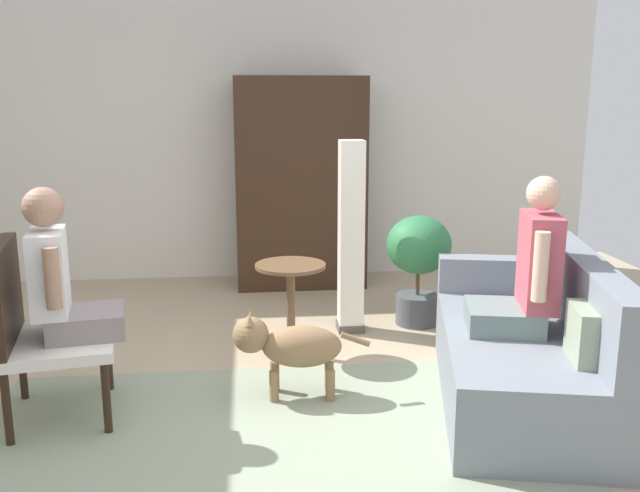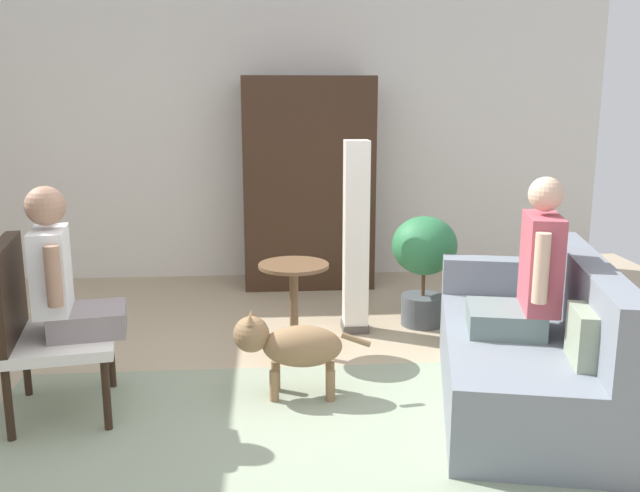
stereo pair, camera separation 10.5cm
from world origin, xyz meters
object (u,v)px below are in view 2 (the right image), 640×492
Objects in this scene: armchair at (33,317)px; armoire_cabinet at (308,183)px; couch at (531,353)px; person_on_couch at (529,274)px; potted_plant at (424,258)px; column_lamp at (356,239)px; round_end_table at (294,300)px; dog at (290,345)px; person_on_armchair at (63,277)px.

armoire_cabinet is at bearing 57.70° from armchair.
armchair reaches higher than couch.
armoire_cabinet is at bearing 111.28° from person_on_couch.
potted_plant is 0.58m from column_lamp.
round_end_table is 0.80× the size of dog.
column_lamp is at bearing 33.03° from armchair.
person_on_armchair is at bearing -145.20° from column_lamp.
potted_plant is at bearing 28.39° from round_end_table.
couch is 2.14× the size of person_on_couch.
column_lamp is at bearing 64.78° from dog.
column_lamp is 0.75× the size of armoire_cabinet.
dog is 0.56× the size of column_lamp.
round_end_table is 1.18m from potted_plant.
column_lamp reaches higher than armchair.
armchair is 1.13× the size of person_on_couch.
armoire_cabinet is at bearing 112.31° from couch.
potted_plant is (2.33, 1.34, -0.25)m from person_on_armchair.
dog is at bearing 4.67° from person_on_armchair.
column_lamp reaches higher than round_end_table.
dog is (1.42, 0.13, -0.25)m from armchair.
round_end_table is 1.95m from armoire_cabinet.
column_lamp is (0.49, 0.46, 0.33)m from round_end_table.
column_lamp reaches higher than person_on_couch.
person_on_armchair is 0.43× the size of armoire_cabinet.
armoire_cabinet reaches higher than potted_plant.
armoire_cabinet is (0.27, 2.53, 0.65)m from dog.
armchair is at bearing -151.12° from round_end_table.
column_lamp is (-0.55, -0.10, 0.18)m from potted_plant.
potted_plant reaches higher than round_end_table.
person_on_armchair is 1.02× the size of dog.
person_on_couch is 1.09× the size of dog.
dog is (-0.05, -0.68, -0.07)m from round_end_table.
potted_plant is at bearing 101.91° from couch.
person_on_armchair is 1.34m from dog.
armoire_cabinet is at bearing 84.01° from dog.
couch is 2.28× the size of person_on_armchair.
column_lamp reaches higher than person_on_armchair.
armchair is 1.20× the size of person_on_armchair.
potted_plant is at bearing 10.11° from column_lamp.
column_lamp is at bearing -78.95° from armoire_cabinet.
armoire_cabinet is (0.21, 1.85, 0.58)m from round_end_table.
person_on_couch is 0.61× the size of column_lamp.
person_on_couch is at bearing -158.81° from couch.
person_on_armchair is at bearing -175.33° from dog.
column_lamp is at bearing 34.80° from person_on_armchair.
armchair is at bearing -146.97° from column_lamp.
person_on_armchair is 2.18m from column_lamp.
armoire_cabinet reaches higher than round_end_table.
couch is 0.48m from person_on_couch.
person_on_armchair is 1.28× the size of round_end_table.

